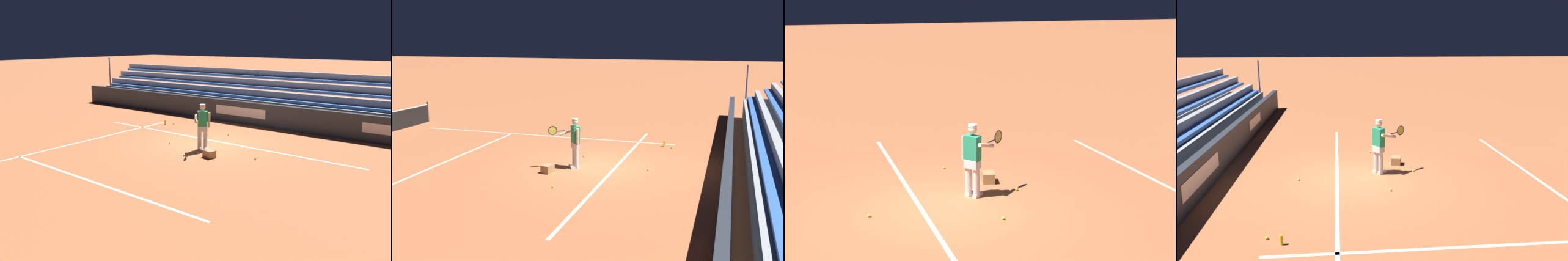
{
  "view_description": "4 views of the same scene",
  "coord_description": "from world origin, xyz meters",
  "views": [
    {
      "loc": [
        -8.64,
        11.88,
        3.92
      ],
      "look_at": [
        -0.43,
        1.26,
        0.81
      ],
      "focal_mm": 35.0,
      "sensor_mm": 36.0,
      "label": 1
    },
    {
      "loc": [
        -14.65,
        -4.19,
        4.35
      ],
      "look_at": [
        -0.2,
        0.42,
        1.29
      ],
      "focal_mm": 42.0,
      "sensor_mm": 36.0,
      "label": 2
    },
    {
      "loc": [
        10.83,
        -2.95,
        4.52
      ],
      "look_at": [
        -1.32,
        1.31,
        1.32
      ],
      "focal_mm": 50.0,
      "sensor_mm": 36.0,
      "label": 3
    },
    {
      "loc": [
        10.84,
        -0.43,
        4.1
      ],
      "look_at": [
        -0.6,
        0.63,
        1.34
      ],
      "focal_mm": 35.0,
      "sensor_mm": 36.0,
      "label": 4
    }
  ],
  "objects": [
    {
      "name": "ground_plane",
      "position": [
        0.0,
        0.0,
        0.0
      ],
      "size": [
        160.0,
        160.0,
        0.0
      ],
      "primitive_type": "plane",
      "color": "#B7663D"
    },
    {
      "name": "court_baseline_white",
      "position": [
        0.0,
        -0.5,
        0.0
      ],
      "size": [
        12.0,
        0.1,
        0.01
      ],
      "primitive_type": "cube",
      "color": "white",
      "rests_on": "ground"
    },
    {
      "name": "court_sideline_white",
      "position": [
        4.11,
        4.0,
        0.0
      ],
      "size": [
        0.1,
        12.0,
        0.01
      ],
      "primitive_type": "cube",
      "color": "white",
      "rests_on": "ground"
    },
    {
      "name": "court_service_line_white",
      "position": [
        0.0,
        5.5,
        0.0
      ],
      "size": [
        8.22,
        0.1,
        0.01
      ],
      "primitive_type": "cube",
      "color": "white",
      "rests_on": "ground"
    },
    {
      "name": "back_wall_sponsor_board",
      "position": [
        -0.01,
        -4.18,
        0.55
      ],
      "size": [
        25.02,
        0.25,
        1.1
      ],
      "color": "#2D333D",
      "rests_on": "ground"
    },
    {
      "name": "tennis_player",
      "position": [
        -0.42,
        0.82,
        0.89
      ],
      "size": [
        0.63,
        1.05,
        1.71
      ],
      "color": "silver",
      "rests_on": "ground"
    },
    {
      "name": "ball_box_cardboard",
      "position": [
        -1.22,
        1.49,
        0.13
      ],
      "size": [
        0.46,
        0.38,
        0.26
      ],
      "primitive_type": "cube",
      "rotation": [
        0.0,
        0.0,
        -0.23
      ],
      "color": "#A87F51",
      "rests_on": "ground"
    },
    {
      "name": "tennis_ball_by_box",
      "position": [
        1.07,
        0.98,
        0.03
      ],
      "size": [
        0.07,
        0.07,
        0.07
      ],
      "primitive_type": "sphere",
      "color": "#CCE533",
      "rests_on": "ground"
    },
    {
      "name": "tennis_ball_on_baseline",
      "position": [
        0.01,
        -1.63,
        0.03
      ],
      "size": [
        0.07,
        0.07,
        0.07
      ],
      "primitive_type": "sphere",
      "color": "#CCE533",
      "rests_on": "ground"
    },
    {
      "name": "tennis_ball_far_right",
      "position": [
        -0.43,
        1.92,
        0.03
      ],
      "size": [
        0.07,
        0.07,
        0.07
      ],
      "primitive_type": "sphere",
      "color": "#CCE533",
      "rests_on": "ground"
    },
    {
      "name": "tennis_ball_stray_back",
      "position": [
        -2.63,
        0.74,
        0.03
      ],
      "size": [
        0.07,
        0.07,
        0.07
      ],
      "primitive_type": "sphere",
      "color": "#CCE533",
      "rests_on": "ground"
    },
    {
      "name": "tennis_ball_near_player",
      "position": [
        3.42,
        -1.98,
        0.03
      ],
      "size": [
        0.07,
        0.07,
        0.07
      ],
      "primitive_type": "sphere",
      "color": "#CCE533",
      "rests_on": "ground"
    },
    {
      "name": "water_bottle",
      "position": [
        3.67,
        -1.63,
        0.11
      ],
      "size": [
        0.07,
        0.07,
        0.22
      ],
      "primitive_type": "cylinder",
      "color": "yellow",
      "rests_on": "ground"
    }
  ]
}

